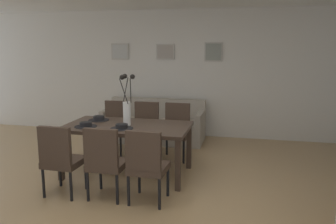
# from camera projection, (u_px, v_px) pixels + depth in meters

# --- Properties ---
(ground_plane) EXTENTS (9.00, 9.00, 0.00)m
(ground_plane) POSITION_uv_depth(u_px,v_px,m) (128.00, 196.00, 4.39)
(ground_plane) COLOR tan
(back_wall_panel) EXTENTS (9.00, 0.10, 2.60)m
(back_wall_panel) POSITION_uv_depth(u_px,v_px,m) (178.00, 74.00, 7.26)
(back_wall_panel) COLOR silver
(back_wall_panel) RESTS_ON ground
(dining_table) EXTENTS (1.80, 1.00, 0.74)m
(dining_table) POSITION_uv_depth(u_px,v_px,m) (127.00, 130.00, 5.04)
(dining_table) COLOR #3D2D23
(dining_table) RESTS_ON ground
(dining_chair_near_left) EXTENTS (0.45, 0.45, 0.92)m
(dining_chair_near_left) POSITION_uv_depth(u_px,v_px,m) (61.00, 157.00, 4.31)
(dining_chair_near_left) COLOR #3D2D23
(dining_chair_near_left) RESTS_ON ground
(dining_chair_near_right) EXTENTS (0.45, 0.45, 0.92)m
(dining_chair_near_right) POSITION_uv_depth(u_px,v_px,m) (115.00, 125.00, 6.05)
(dining_chair_near_right) COLOR #3D2D23
(dining_chair_near_right) RESTS_ON ground
(dining_chair_far_left) EXTENTS (0.44, 0.44, 0.92)m
(dining_chair_far_left) POSITION_uv_depth(u_px,v_px,m) (105.00, 159.00, 4.22)
(dining_chair_far_left) COLOR #3D2D23
(dining_chair_far_left) RESTS_ON ground
(dining_chair_far_right) EXTENTS (0.45, 0.45, 0.92)m
(dining_chair_far_right) POSITION_uv_depth(u_px,v_px,m) (145.00, 127.00, 5.94)
(dining_chair_far_right) COLOR #3D2D23
(dining_chair_far_right) RESTS_ON ground
(dining_chair_mid_left) EXTENTS (0.46, 0.46, 0.92)m
(dining_chair_mid_left) POSITION_uv_depth(u_px,v_px,m) (146.00, 163.00, 4.09)
(dining_chair_mid_left) COLOR #3D2D23
(dining_chair_mid_left) RESTS_ON ground
(dining_chair_mid_right) EXTENTS (0.45, 0.45, 0.92)m
(dining_chair_mid_right) POSITION_uv_depth(u_px,v_px,m) (176.00, 128.00, 5.82)
(dining_chair_mid_right) COLOR #3D2D23
(dining_chair_mid_right) RESTS_ON ground
(centerpiece_vase) EXTENTS (0.21, 0.23, 0.73)m
(centerpiece_vase) POSITION_uv_depth(u_px,v_px,m) (127.00, 106.00, 4.97)
(centerpiece_vase) COLOR white
(centerpiece_vase) RESTS_ON dining_table
(placemat_near_left) EXTENTS (0.32, 0.32, 0.01)m
(placemat_near_left) POSITION_uv_depth(u_px,v_px,m) (86.00, 126.00, 4.93)
(placemat_near_left) COLOR black
(placemat_near_left) RESTS_ON dining_table
(bowl_near_left) EXTENTS (0.17, 0.17, 0.07)m
(bowl_near_left) POSITION_uv_depth(u_px,v_px,m) (86.00, 124.00, 4.92)
(bowl_near_left) COLOR black
(bowl_near_left) RESTS_ON dining_table
(placemat_near_right) EXTENTS (0.32, 0.32, 0.01)m
(placemat_near_right) POSITION_uv_depth(u_px,v_px,m) (99.00, 120.00, 5.36)
(placemat_near_right) COLOR black
(placemat_near_right) RESTS_ON dining_table
(bowl_near_right) EXTENTS (0.17, 0.17, 0.07)m
(bowl_near_right) POSITION_uv_depth(u_px,v_px,m) (99.00, 118.00, 5.35)
(bowl_near_right) COLOR black
(bowl_near_right) RESTS_ON dining_table
(placemat_far_left) EXTENTS (0.32, 0.32, 0.01)m
(placemat_far_left) POSITION_uv_depth(u_px,v_px,m) (122.00, 128.00, 4.81)
(placemat_far_left) COLOR black
(placemat_far_left) RESTS_ON dining_table
(bowl_far_left) EXTENTS (0.17, 0.17, 0.07)m
(bowl_far_left) POSITION_uv_depth(u_px,v_px,m) (122.00, 126.00, 4.80)
(bowl_far_left) COLOR black
(bowl_far_left) RESTS_ON dining_table
(sofa) EXTENTS (1.98, 0.84, 0.80)m
(sofa) POSITION_uv_depth(u_px,v_px,m) (154.00, 126.00, 6.98)
(sofa) COLOR #A89E8E
(sofa) RESTS_ON ground
(framed_picture_left) EXTENTS (0.39, 0.03, 0.34)m
(framed_picture_left) POSITION_uv_depth(u_px,v_px,m) (120.00, 52.00, 7.38)
(framed_picture_left) COLOR #B2ADA3
(framed_picture_center) EXTENTS (0.38, 0.03, 0.32)m
(framed_picture_center) POSITION_uv_depth(u_px,v_px,m) (165.00, 52.00, 7.16)
(framed_picture_center) COLOR #B2ADA3
(framed_picture_right) EXTENTS (0.36, 0.03, 0.38)m
(framed_picture_right) POSITION_uv_depth(u_px,v_px,m) (213.00, 52.00, 6.95)
(framed_picture_right) COLOR #B2ADA3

